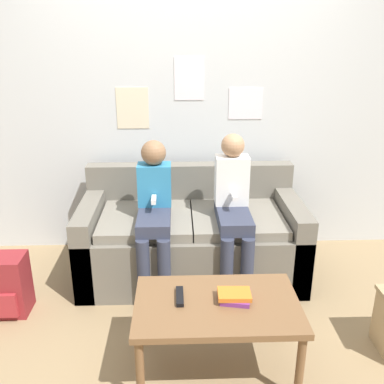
# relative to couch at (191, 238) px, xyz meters

# --- Properties ---
(ground_plane) EXTENTS (10.00, 10.00, 0.00)m
(ground_plane) POSITION_rel_couch_xyz_m (0.00, -0.53, -0.29)
(ground_plane) COLOR #937A56
(wall_back) EXTENTS (8.00, 0.06, 2.60)m
(wall_back) POSITION_rel_couch_xyz_m (-0.00, 0.52, 1.01)
(wall_back) COLOR silver
(wall_back) RESTS_ON ground_plane
(couch) EXTENTS (1.67, 0.83, 0.80)m
(couch) POSITION_rel_couch_xyz_m (0.00, 0.00, 0.00)
(couch) COLOR #6B665B
(couch) RESTS_ON ground_plane
(coffee_table) EXTENTS (0.89, 0.56, 0.44)m
(coffee_table) POSITION_rel_couch_xyz_m (0.10, -1.07, 0.10)
(coffee_table) COLOR brown
(coffee_table) RESTS_ON ground_plane
(person_left) EXTENTS (0.24, 0.57, 1.09)m
(person_left) POSITION_rel_couch_xyz_m (-0.27, -0.20, 0.33)
(person_left) COLOR #33384C
(person_left) RESTS_ON ground_plane
(person_right) EXTENTS (0.24, 0.57, 1.13)m
(person_right) POSITION_rel_couch_xyz_m (0.29, -0.19, 0.35)
(person_right) COLOR #33384C
(person_right) RESTS_ON ground_plane
(tv_remote) EXTENTS (0.04, 0.17, 0.02)m
(tv_remote) POSITION_rel_couch_xyz_m (-0.10, -1.03, 0.16)
(tv_remote) COLOR black
(tv_remote) RESTS_ON coffee_table
(book_stack) EXTENTS (0.19, 0.18, 0.05)m
(book_stack) POSITION_rel_couch_xyz_m (0.20, -1.05, 0.18)
(book_stack) COLOR #7A3389
(book_stack) RESTS_ON coffee_table
(backpack) EXTENTS (0.27, 0.24, 0.42)m
(backpack) POSITION_rel_couch_xyz_m (-1.26, -0.49, -0.08)
(backpack) COLOR maroon
(backpack) RESTS_ON ground_plane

